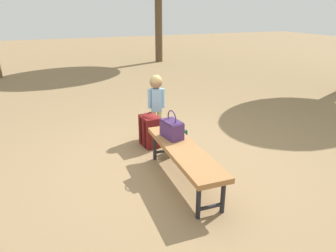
% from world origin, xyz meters
% --- Properties ---
extents(ground_plane, '(40.00, 40.00, 0.00)m').
position_xyz_m(ground_plane, '(0.00, 0.00, 0.00)').
color(ground_plane, '#8C704C').
rests_on(ground_plane, ground).
extents(park_bench, '(1.61, 0.46, 0.45)m').
position_xyz_m(park_bench, '(-0.53, 0.03, 0.39)').
color(park_bench, '#9E6B3D').
rests_on(park_bench, ground).
extents(handbag, '(0.34, 0.22, 0.37)m').
position_xyz_m(handbag, '(-0.16, 0.03, 0.58)').
color(handbag, '#4C2D66').
rests_on(handbag, park_bench).
extents(child_standing, '(0.21, 0.27, 1.03)m').
position_xyz_m(child_standing, '(0.99, -0.20, 0.69)').
color(child_standing, '#CCCC8C').
rests_on(child_standing, ground).
extents(backpack_large, '(0.35, 0.32, 0.55)m').
position_xyz_m(backpack_large, '(0.64, 0.04, 0.27)').
color(backpack_large, maroon).
rests_on(backpack_large, ground).
extents(backpack_small, '(0.23, 0.26, 0.36)m').
position_xyz_m(backpack_small, '(0.32, -0.29, 0.18)').
color(backpack_small, '#1E4C2D').
rests_on(backpack_small, ground).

